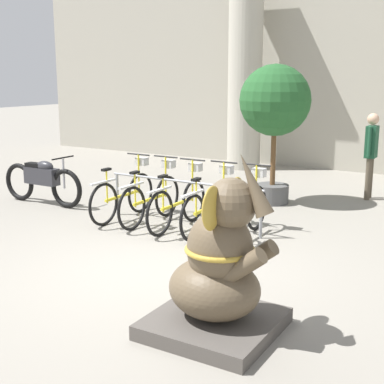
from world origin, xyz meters
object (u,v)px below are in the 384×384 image
(bicycle_3, at_px, (210,206))
(motorcycle, at_px, (42,180))
(bicycle_4, at_px, (244,211))
(elephant_statue, at_px, (219,272))
(potted_tree, at_px, (275,106))
(bicycle_1, at_px, (151,198))
(person_pedestrian, at_px, (371,148))
(bicycle_0, at_px, (124,194))
(bicycle_2, at_px, (179,202))

(bicycle_3, distance_m, motorcycle, 3.71)
(bicycle_4, relative_size, elephant_statue, 0.97)
(potted_tree, bearing_deg, motorcycle, -147.91)
(bicycle_1, height_order, person_pedestrian, person_pedestrian)
(elephant_statue, bearing_deg, motorcycle, 151.59)
(elephant_statue, distance_m, motorcycle, 6.16)
(bicycle_4, distance_m, motorcycle, 4.28)
(bicycle_0, bearing_deg, bicycle_3, 0.70)
(bicycle_2, xyz_separation_m, bicycle_4, (1.14, 0.07, 0.00))
(bicycle_3, bearing_deg, bicycle_2, -175.73)
(bicycle_0, xyz_separation_m, bicycle_3, (1.71, 0.02, 0.00))
(bicycle_0, xyz_separation_m, bicycle_1, (0.57, 0.02, 0.00))
(potted_tree, bearing_deg, person_pedestrian, 40.47)
(bicycle_4, xyz_separation_m, elephant_statue, (1.14, -2.95, 0.19))
(bicycle_2, relative_size, person_pedestrian, 1.02)
(bicycle_3, height_order, potted_tree, potted_tree)
(bicycle_0, xyz_separation_m, motorcycle, (-2.01, 0.03, 0.05))
(bicycle_2, distance_m, person_pedestrian, 4.37)
(bicycle_3, relative_size, potted_tree, 0.66)
(bicycle_1, xyz_separation_m, bicycle_3, (1.14, 0.00, 0.00))
(bicycle_4, relative_size, person_pedestrian, 1.02)
(bicycle_1, distance_m, elephant_statue, 4.08)
(potted_tree, bearing_deg, bicycle_0, -126.52)
(elephant_statue, bearing_deg, bicycle_3, 120.25)
(person_pedestrian, bearing_deg, bicycle_4, -105.82)
(bicycle_2, bearing_deg, elephant_statue, -51.71)
(bicycle_3, relative_size, elephant_statue, 0.97)
(bicycle_3, xyz_separation_m, person_pedestrian, (1.61, 3.69, 0.61))
(bicycle_0, distance_m, person_pedestrian, 5.02)
(bicycle_4, height_order, elephant_statue, elephant_statue)
(bicycle_4, bearing_deg, bicycle_1, -179.08)
(bicycle_1, height_order, motorcycle, bicycle_1)
(motorcycle, bearing_deg, bicycle_0, -0.77)
(bicycle_0, xyz_separation_m, bicycle_2, (1.14, -0.02, 0.00))
(bicycle_3, distance_m, potted_tree, 2.79)
(bicycle_1, bearing_deg, motorcycle, 179.80)
(motorcycle, height_order, potted_tree, potted_tree)
(bicycle_0, distance_m, bicycle_4, 2.28)
(bicycle_3, bearing_deg, potted_tree, 88.36)
(bicycle_1, xyz_separation_m, person_pedestrian, (2.75, 3.70, 0.61))
(person_pedestrian, xyz_separation_m, potted_tree, (-1.54, -1.31, 0.84))
(bicycle_1, relative_size, motorcycle, 0.87)
(bicycle_0, height_order, bicycle_3, same)
(bicycle_3, relative_size, bicycle_4, 1.00)
(bicycle_1, relative_size, person_pedestrian, 1.02)
(person_pedestrian, bearing_deg, bicycle_0, -131.77)
(bicycle_4, xyz_separation_m, person_pedestrian, (1.04, 3.67, 0.61))
(bicycle_1, height_order, potted_tree, potted_tree)
(bicycle_1, distance_m, bicycle_4, 1.71)
(bicycle_4, height_order, motorcycle, bicycle_4)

